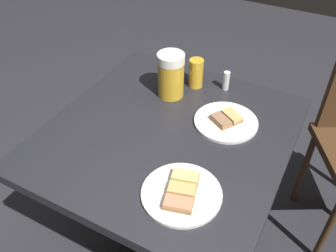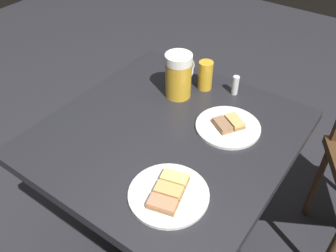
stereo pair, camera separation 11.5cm
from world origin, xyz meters
The scene contains 7 objects.
ground_plane centered at (0.00, 0.00, 0.00)m, with size 6.00×6.00×0.00m, color #28282D.
cafe_table centered at (0.00, 0.00, 0.56)m, with size 0.76×0.80×0.71m.
plate_near centered at (0.16, -0.21, 0.72)m, with size 0.22×0.22×0.03m.
plate_far centered at (0.15, 0.13, 0.72)m, with size 0.21×0.21×0.03m.
beer_mug centered at (-0.09, 0.19, 0.79)m, with size 0.10×0.15×0.17m.
beer_glass_small centered at (-0.03, 0.28, 0.76)m, with size 0.05×0.05×0.11m, color gold.
salt_shaker centered at (0.08, 0.31, 0.74)m, with size 0.02×0.02×0.07m, color silver.
Camera 2 is at (0.51, -0.72, 1.47)m, focal length 38.47 mm.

